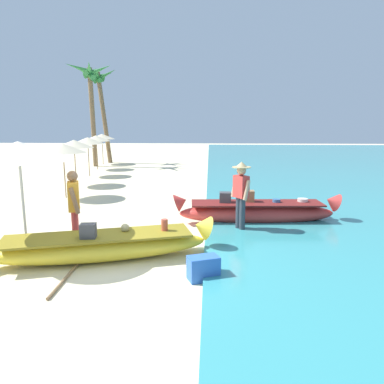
% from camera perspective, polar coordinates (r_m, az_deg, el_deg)
% --- Properties ---
extents(ground_plane, '(80.00, 80.00, 0.00)m').
position_cam_1_polar(ground_plane, '(7.35, -10.74, -10.18)').
color(ground_plane, beige).
extents(boat_yellow_foreground, '(4.47, 1.98, 0.82)m').
position_cam_1_polar(boat_yellow_foreground, '(7.27, -14.33, -8.22)').
color(boat_yellow_foreground, yellow).
rests_on(boat_yellow_foreground, ground).
extents(boat_red_midground, '(4.38, 1.03, 0.87)m').
position_cam_1_polar(boat_red_midground, '(9.69, 10.01, -3.04)').
color(boat_red_midground, red).
rests_on(boat_red_midground, ground).
extents(person_vendor_hatted, '(0.47, 0.56, 1.72)m').
position_cam_1_polar(person_vendor_hatted, '(8.69, 7.67, 0.00)').
color(person_vendor_hatted, '#333842').
rests_on(person_vendor_hatted, ground).
extents(person_tourist_customer, '(0.37, 0.59, 1.64)m').
position_cam_1_polar(person_tourist_customer, '(7.98, -17.98, -1.92)').
color(person_tourist_customer, '#B2383D').
rests_on(person_tourist_customer, ground).
extents(patio_umbrella_large, '(2.01, 2.01, 2.27)m').
position_cam_1_polar(patio_umbrella_large, '(7.66, -25.54, 5.73)').
color(patio_umbrella_large, '#B7B7BC').
rests_on(patio_umbrella_large, ground).
extents(parasol_row_0, '(1.60, 1.60, 1.91)m').
position_cam_1_polar(parasol_row_0, '(13.37, -19.58, 6.49)').
color(parasol_row_0, '#8E6B47').
rests_on(parasol_row_0, ground).
extents(parasol_row_1, '(1.60, 1.60, 1.91)m').
position_cam_1_polar(parasol_row_1, '(15.95, -18.00, 7.19)').
color(parasol_row_1, '#8E6B47').
rests_on(parasol_row_1, ground).
extents(parasol_row_2, '(1.60, 1.60, 1.91)m').
position_cam_1_polar(parasol_row_2, '(18.61, -16.02, 7.74)').
color(parasol_row_2, '#8E6B47').
rests_on(parasol_row_2, ground).
extents(parasol_row_3, '(1.60, 1.60, 1.91)m').
position_cam_1_polar(parasol_row_3, '(21.24, -14.81, 8.13)').
color(parasol_row_3, '#8E6B47').
rests_on(parasol_row_3, ground).
extents(parasol_row_4, '(1.60, 1.60, 1.91)m').
position_cam_1_polar(parasol_row_4, '(23.89, -13.92, 8.43)').
color(parasol_row_4, '#8E6B47').
rests_on(parasol_row_4, ground).
extents(palm_tree_tall_inland, '(2.53, 2.88, 6.05)m').
position_cam_1_polar(palm_tree_tall_inland, '(22.91, -15.65, 16.01)').
color(palm_tree_tall_inland, brown).
rests_on(palm_tree_tall_inland, ground).
extents(palm_tree_leaning_seaward, '(2.48, 2.52, 6.07)m').
position_cam_1_polar(palm_tree_leaning_seaward, '(24.87, -14.24, 15.49)').
color(palm_tree_leaning_seaward, brown).
rests_on(palm_tree_leaning_seaward, ground).
extents(cooler_box, '(0.59, 0.47, 0.41)m').
position_cam_1_polar(cooler_box, '(6.26, 1.81, -11.83)').
color(cooler_box, blue).
rests_on(cooler_box, ground).
extents(paddle, '(0.36, 1.68, 0.05)m').
position_cam_1_polar(paddle, '(6.94, -18.26, -11.59)').
color(paddle, '#8E6B47').
rests_on(paddle, ground).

